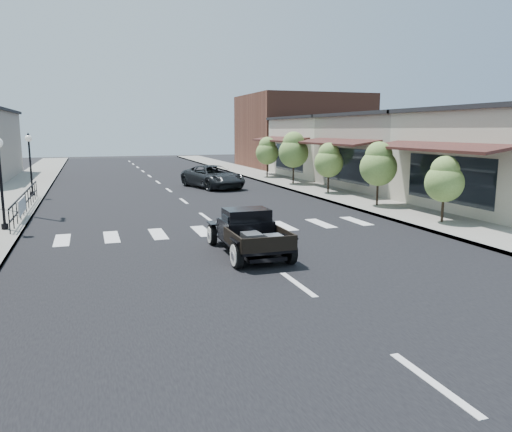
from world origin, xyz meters
name	(u,v)px	position (x,y,z in m)	size (l,w,h in m)	color
ground	(258,256)	(0.00, 0.00, 0.00)	(120.00, 120.00, 0.00)	black
road	(174,194)	(0.00, 15.00, 0.01)	(14.00, 80.00, 0.02)	black
road_markings	(191,207)	(0.00, 10.00, 0.00)	(12.00, 60.00, 0.06)	silver
sidewalk_left	(12,200)	(-8.50, 15.00, 0.07)	(3.00, 80.00, 0.15)	gray
sidewalk_right	(309,188)	(8.50, 15.00, 0.07)	(3.00, 80.00, 0.15)	gray
storefront_mid	(417,153)	(15.00, 13.00, 2.25)	(10.00, 9.00, 4.50)	#A39B89
storefront_far	(347,148)	(15.00, 22.00, 2.25)	(10.00, 9.00, 4.50)	beige
far_building_right	(302,132)	(15.50, 32.00, 3.50)	(11.00, 10.00, 7.00)	brown
railing	(26,200)	(-7.30, 10.00, 0.65)	(0.08, 10.00, 1.00)	black
banner	(23,212)	(-7.22, 8.00, 0.45)	(0.04, 2.20, 0.60)	silver
lamp_post_b	(1,182)	(-7.60, 6.00, 1.84)	(0.36, 0.36, 3.39)	black
lamp_post_c	(30,164)	(-7.60, 16.00, 1.84)	(0.36, 0.36, 3.39)	black
small_tree_a	(444,191)	(8.30, 2.16, 1.38)	(1.48, 1.48, 2.47)	olive
small_tree_b	(378,175)	(8.30, 6.79, 1.59)	(1.73, 1.73, 2.89)	olive
small_tree_c	(329,169)	(8.30, 11.92, 1.51)	(1.63, 1.63, 2.72)	olive
small_tree_d	(293,159)	(8.30, 17.06, 1.80)	(1.98, 1.98, 3.30)	olive
small_tree_e	(267,158)	(8.30, 22.18, 1.60)	(1.74, 1.74, 2.89)	olive
hotrod_pickup	(248,232)	(-0.22, 0.24, 0.70)	(1.87, 4.02, 1.39)	black
second_car	(213,177)	(2.88, 17.38, 0.71)	(2.37, 5.14, 1.43)	black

